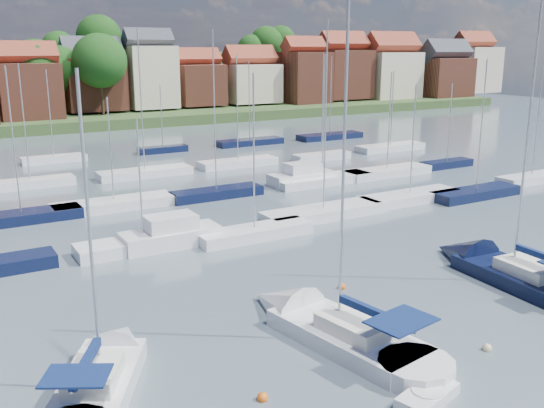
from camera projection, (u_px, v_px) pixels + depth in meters
ground at (150, 184)px, 62.18m from camera, size 260.00×260.00×0.00m
sailboat_left at (105, 373)px, 25.47m from camera, size 7.35×10.31×14.03m
sailboat_centre at (323, 325)px, 29.82m from camera, size 5.35×12.95×17.03m
sailboat_navy at (498, 270)px, 37.29m from camera, size 4.11×12.87×17.53m
tender at (428, 396)px, 23.97m from camera, size 3.12×2.08×0.62m
buoy_c at (263, 400)px, 24.15m from camera, size 0.46×0.46×0.46m
buoy_d at (487, 350)px, 28.12m from camera, size 0.44×0.44×0.44m
buoy_e at (342, 289)px, 35.27m from camera, size 0.47×0.47×0.47m
marina_field at (185, 187)px, 58.94m from camera, size 79.62×41.41×15.93m
far_shore_town at (24, 87)px, 139.65m from camera, size 212.46×90.00×22.27m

